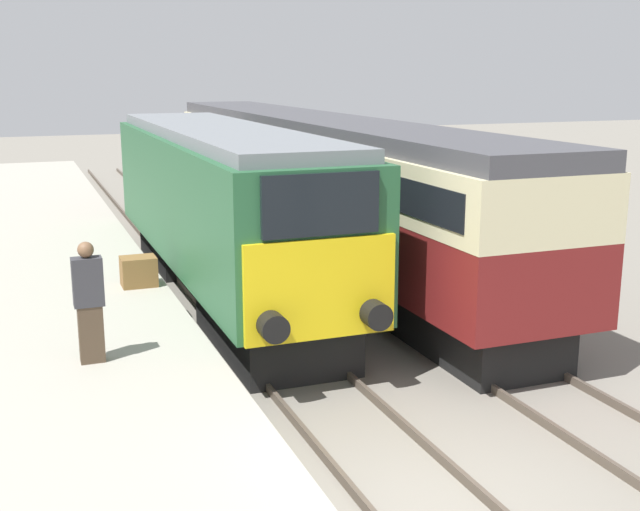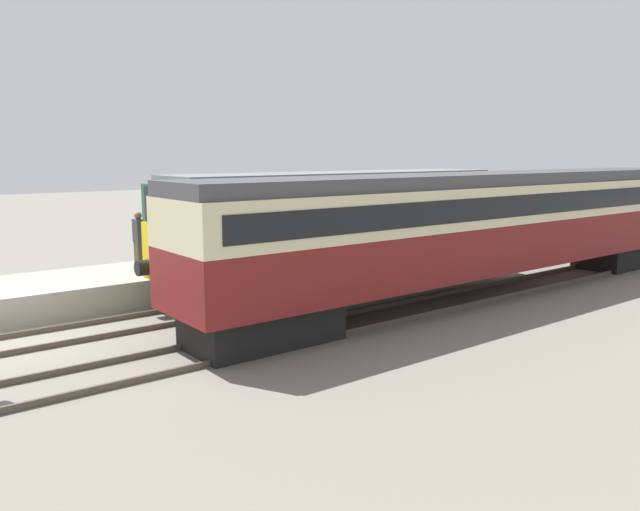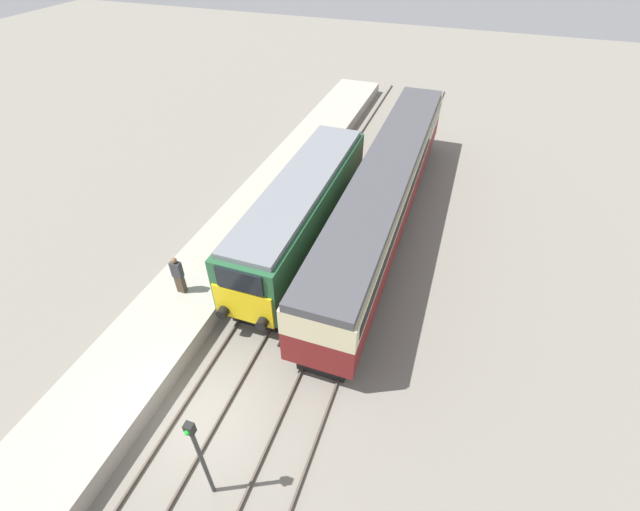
{
  "view_description": "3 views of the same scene",
  "coord_description": "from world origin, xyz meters",
  "px_view_note": "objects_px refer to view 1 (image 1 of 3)",
  "views": [
    {
      "loc": [
        -4.29,
        -7.43,
        5.11
      ],
      "look_at": [
        0.0,
        3.77,
        2.33
      ],
      "focal_mm": 45.0,
      "sensor_mm": 36.0,
      "label": 1
    },
    {
      "loc": [
        15.61,
        -3.02,
        4.49
      ],
      "look_at": [
        1.7,
        7.77,
        1.6
      ],
      "focal_mm": 35.0,
      "sensor_mm": 36.0,
      "label": 2
    },
    {
      "loc": [
        6.5,
        -5.87,
        13.91
      ],
      "look_at": [
        1.7,
        7.77,
        1.6
      ],
      "focal_mm": 24.0,
      "sensor_mm": 36.0,
      "label": 3
    }
  ],
  "objects_px": {
    "locomotive": "(221,205)",
    "luggage_crate": "(139,271)",
    "passenger_carriage": "(313,171)",
    "person_on_platform": "(89,302)"
  },
  "relations": [
    {
      "from": "passenger_carriage",
      "to": "luggage_crate",
      "type": "height_order",
      "value": "passenger_carriage"
    },
    {
      "from": "locomotive",
      "to": "person_on_platform",
      "type": "bearing_deg",
      "value": -121.82
    },
    {
      "from": "locomotive",
      "to": "passenger_carriage",
      "type": "distance_m",
      "value": 4.67
    },
    {
      "from": "person_on_platform",
      "to": "luggage_crate",
      "type": "bearing_deg",
      "value": 72.39
    },
    {
      "from": "passenger_carriage",
      "to": "luggage_crate",
      "type": "distance_m",
      "value": 7.23
    },
    {
      "from": "luggage_crate",
      "to": "locomotive",
      "type": "bearing_deg",
      "value": 32.62
    },
    {
      "from": "locomotive",
      "to": "person_on_platform",
      "type": "distance_m",
      "value": 6.47
    },
    {
      "from": "passenger_carriage",
      "to": "luggage_crate",
      "type": "relative_size",
      "value": 30.34
    },
    {
      "from": "locomotive",
      "to": "luggage_crate",
      "type": "xyz_separation_m",
      "value": [
        -2.09,
        -1.34,
        -1.03
      ]
    },
    {
      "from": "person_on_platform",
      "to": "luggage_crate",
      "type": "xyz_separation_m",
      "value": [
        1.32,
        4.15,
        -0.63
      ]
    }
  ]
}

